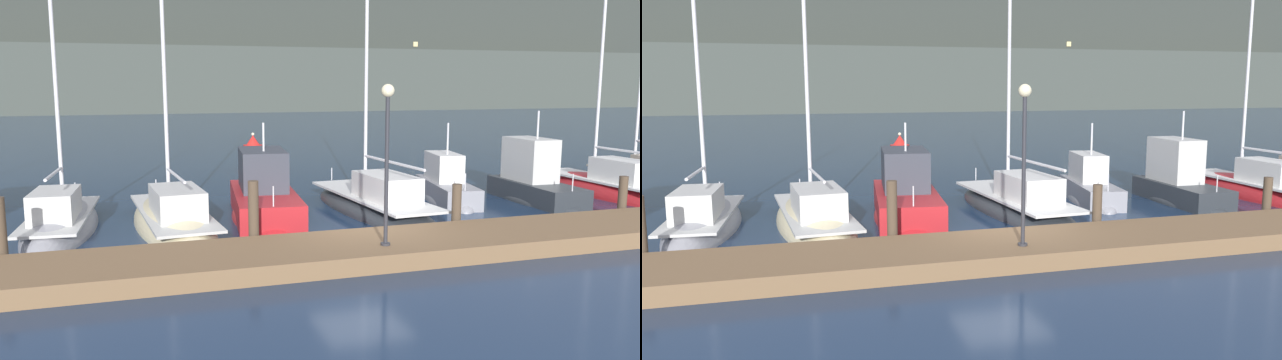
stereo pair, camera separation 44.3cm
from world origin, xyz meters
The scene contains 16 objects.
ground_plane centered at (0.00, 0.00, 0.00)m, with size 400.00×400.00×0.00m, color #192D4C.
dock centered at (0.00, -1.52, 0.23)m, with size 36.89×2.80×0.45m, color brown.
mooring_pile_1 centered at (-9.16, 0.13, 0.89)m, with size 0.28×0.28×1.78m, color #4C3D2D.
mooring_pile_2 centered at (-3.05, 0.13, 0.94)m, with size 0.28×0.28×1.88m, color #4C3D2D.
mooring_pile_3 centered at (3.05, 0.13, 0.75)m, with size 0.28×0.28×1.49m, color #4C3D2D.
mooring_pile_4 centered at (9.16, 0.13, 0.72)m, with size 0.28×0.28×1.45m, color #4C3D2D.
sailboat_berth_3 centered at (-8.19, 4.03, 0.13)m, with size 2.48×6.95×10.43m.
sailboat_berth_4 centered at (-4.90, 3.50, 0.13)m, with size 2.87×7.94×12.24m.
motorboat_berth_5 centered at (-1.86, 4.19, 0.45)m, with size 2.88×6.29×3.63m.
sailboat_berth_6 centered at (1.93, 3.73, 0.17)m, with size 2.83×8.28×11.13m.
motorboat_berth_7 centered at (5.31, 4.79, 0.31)m, with size 2.28×4.82×3.52m.
motorboat_berth_8 centered at (8.51, 3.82, 0.50)m, with size 1.83×4.85×3.87m.
sailboat_berth_9 centered at (12.03, 4.04, 0.15)m, with size 1.95×7.49×11.25m.
channel_buoy centered at (0.10, 15.55, 0.71)m, with size 1.48×1.48×1.92m.
dock_lamppost centered at (-0.18, -2.04, 3.11)m, with size 0.32×0.32×3.97m.
hillside_backdrop centered at (1.94, 90.30, 9.96)m, with size 240.00×23.00×21.64m.
Camera 1 is at (-6.29, -15.90, 4.44)m, focal length 35.00 mm.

